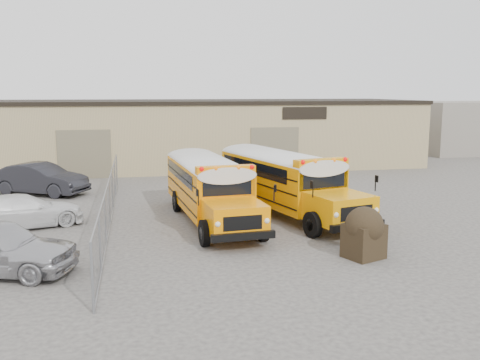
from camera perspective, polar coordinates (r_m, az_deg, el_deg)
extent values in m
plane|color=#423F3D|center=(20.01, 3.47, -5.98)|extent=(120.00, 120.00, 0.00)
cube|color=#97855D|center=(39.09, -3.85, 4.94)|extent=(30.00, 10.00, 4.50)
cube|color=black|center=(38.98, -3.89, 8.31)|extent=(30.20, 10.20, 0.25)
cube|color=black|center=(35.38, 6.92, 7.10)|extent=(3.00, 0.08, 0.80)
cube|color=#70684F|center=(34.01, -16.26, 2.64)|extent=(3.20, 0.08, 3.00)
cube|color=#70684F|center=(35.00, 3.72, 3.18)|extent=(3.20, 0.08, 3.00)
cylinder|color=gray|center=(13.46, -15.49, -10.07)|extent=(0.07, 0.07, 1.80)
cylinder|color=gray|center=(16.32, -14.70, -6.58)|extent=(0.07, 0.07, 1.80)
cylinder|color=gray|center=(19.22, -14.15, -4.13)|extent=(0.07, 0.07, 1.80)
cylinder|color=gray|center=(22.14, -13.75, -2.33)|extent=(0.07, 0.07, 1.80)
cylinder|color=gray|center=(25.09, -13.45, -0.95)|extent=(0.07, 0.07, 1.80)
cylinder|color=gray|center=(28.04, -13.21, 0.14)|extent=(0.07, 0.07, 1.80)
cylinder|color=gray|center=(31.00, -13.01, 1.03)|extent=(0.07, 0.07, 1.80)
cylinder|color=gray|center=(21.98, -13.84, -0.08)|extent=(0.05, 18.00, 0.05)
cylinder|color=gray|center=(22.33, -13.67, -4.46)|extent=(0.05, 18.00, 0.05)
cube|color=gray|center=(22.14, -13.75, -2.33)|extent=(0.02, 18.00, 1.70)
cube|color=gray|center=(51.60, 23.12, 5.25)|extent=(10.00, 8.00, 4.40)
cube|color=#FF8B01|center=(27.96, -6.04, 1.32)|extent=(2.87, 6.99, 1.84)
cube|color=#FF8B01|center=(23.77, -4.11, -1.08)|extent=(2.15, 2.15, 1.03)
cube|color=black|center=(24.60, -4.64, 1.44)|extent=(1.84, 0.23, 0.67)
cube|color=silver|center=(27.83, -6.08, 3.47)|extent=(2.88, 7.07, 0.36)
cube|color=#FF8B01|center=(24.72, -4.75, 2.80)|extent=(2.23, 0.65, 0.32)
sphere|color=#E50705|center=(24.34, -6.83, 2.92)|extent=(0.18, 0.18, 0.18)
sphere|color=#E50705|center=(24.72, -2.52, 3.08)|extent=(0.18, 0.18, 0.18)
sphere|color=orange|center=(24.43, -5.63, 2.96)|extent=(0.18, 0.18, 0.18)
sphere|color=orange|center=(24.60, -3.69, 3.03)|extent=(0.18, 0.18, 0.18)
cube|color=black|center=(22.84, -3.53, -2.55)|extent=(2.21, 0.40, 0.25)
cube|color=black|center=(31.46, -7.16, 0.71)|extent=(2.20, 0.38, 0.25)
cube|color=black|center=(27.97, -6.04, 1.19)|extent=(2.89, 6.86, 0.05)
cube|color=black|center=(28.16, -6.16, 2.44)|extent=(2.80, 5.93, 0.56)
cylinder|color=black|center=(23.77, -6.66, -2.38)|extent=(0.34, 0.95, 0.93)
cylinder|color=black|center=(24.21, -1.68, -2.11)|extent=(0.34, 0.95, 0.93)
cylinder|color=black|center=(29.27, -8.55, -0.19)|extent=(0.34, 0.95, 0.93)
cylinder|color=black|center=(29.63, -4.46, 0.01)|extent=(0.34, 0.95, 0.93)
cube|color=orange|center=(28.85, -1.45, 1.73)|extent=(4.07, 7.44, 1.91)
cube|color=orange|center=(24.87, 2.91, -0.50)|extent=(2.51, 2.51, 1.07)
cube|color=black|center=(25.64, 1.80, 1.96)|extent=(1.86, 0.54, 0.70)
cube|color=silver|center=(28.72, -1.46, 3.90)|extent=(4.09, 7.52, 0.37)
cube|color=orange|center=(25.75, 1.59, 3.32)|extent=(2.33, 1.04, 0.34)
sphere|color=#E50705|center=(25.12, -0.17, 3.42)|extent=(0.19, 0.19, 0.19)
sphere|color=#E50705|center=(26.02, 3.72, 3.61)|extent=(0.19, 0.19, 0.19)
sphere|color=orange|center=(25.35, 0.93, 3.47)|extent=(0.19, 0.19, 0.19)
sphere|color=orange|center=(25.76, 2.68, 3.56)|extent=(0.19, 0.19, 0.19)
cube|color=black|center=(24.01, 4.16, -1.91)|extent=(2.26, 0.78, 0.26)
cube|color=black|center=(32.24, -4.09, 1.02)|extent=(2.25, 0.77, 0.26)
cube|color=black|center=(28.85, -1.45, 1.59)|extent=(4.07, 7.32, 0.06)
cube|color=black|center=(29.03, -1.69, 2.85)|extent=(3.81, 6.37, 0.58)
cylinder|color=black|center=(24.56, 0.51, -1.89)|extent=(0.50, 1.00, 0.97)
cylinder|color=black|center=(25.60, 4.97, -1.46)|extent=(0.50, 1.00, 0.97)
cylinder|color=black|center=(29.85, -4.51, 0.11)|extent=(0.50, 1.00, 0.97)
cylinder|color=black|center=(30.72, -0.65, 0.41)|extent=(0.50, 1.00, 0.97)
cube|color=black|center=(17.75, 13.06, -6.35)|extent=(1.42, 1.36, 1.12)
sphere|color=black|center=(17.62, 13.12, -4.77)|extent=(1.23, 1.23, 1.23)
imported|color=silver|center=(22.68, -22.08, -3.09)|extent=(4.93, 3.33, 1.33)
imported|color=black|center=(29.58, -20.55, 0.11)|extent=(5.22, 3.86, 1.64)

